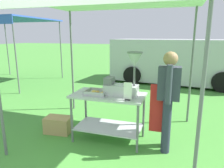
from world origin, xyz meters
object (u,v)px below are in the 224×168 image
Objects in this scene: stall_canopy at (110,2)px; donut_cart at (109,107)px; donut_tray at (97,93)px; donut_fryer at (124,80)px; menu_sign at (128,92)px; vendor at (168,97)px; supply_crate at (58,125)px; van_silver at (178,61)px; neighbour_tent at (6,21)px.

donut_cart is at bearing -90.00° from stall_canopy.
donut_cart is 0.32m from donut_tray.
stall_canopy is 3.99× the size of donut_fryer.
donut_fryer reaches higher than donut_tray.
vendor is at bearing 18.54° from menu_sign.
supply_crate is 5.77m from van_silver.
stall_canopy is 0.58× the size of van_silver.
neighbour_tent reaches higher than donut_tray.
menu_sign is at bearing -32.18° from neighbour_tent.
stall_canopy is 1.48m from menu_sign.
donut_cart is at bearing -101.62° from van_silver.
van_silver is at bearing 78.16° from stall_canopy.
supply_crate is at bearing -38.60° from neighbour_tent.
donut_tray is (-0.19, -0.16, -1.49)m from stall_canopy.
menu_sign is at bearing -161.46° from vendor.
van_silver is at bearing 76.54° from donut_tray.
stall_canopy reaches higher than van_silver.
stall_canopy is 1.75m from donut_cart.
vendor is (1.00, -0.02, 0.29)m from donut_cart.
supply_crate is at bearing -172.33° from stall_canopy.
van_silver reaches higher than donut_tray.
donut_tray is at bearing -171.75° from donut_fryer.
neighbour_tent is at bearing -162.24° from van_silver.
donut_tray is 0.13× the size of neighbour_tent.
menu_sign reaches higher than donut_cart.
donut_fryer is 5.35m from van_silver.
stall_canopy reaches higher than menu_sign.
donut_fryer is at bearing -18.00° from stall_canopy.
neighbour_tent is (-4.16, 3.32, 2.22)m from supply_crate.
donut_cart is 0.78× the size of vendor.
vendor reaches higher than donut_fryer.
donut_fryer is at bearing -30.98° from neighbour_tent.
donut_tray is 5.50m from van_silver.
menu_sign is at bearing -97.15° from van_silver.
neighbour_tent is (-5.18, 3.28, 1.76)m from donut_cart.
vendor is at bearing -1.31° from donut_cart.
donut_fryer is at bearing 117.63° from menu_sign.
neighbour_tent is at bearing 149.02° from donut_fryer.
donut_tray is 1.36× the size of menu_sign.
vendor is at bearing 1.73° from donut_tray.
donut_fryer is 0.46× the size of vendor.
donut_cart reaches higher than supply_crate.
van_silver is at bearing 81.24° from donut_fryer.
van_silver reaches higher than donut_fryer.
neighbour_tent is at bearing 147.82° from menu_sign.
donut_cart is at bearing 150.51° from menu_sign.
menu_sign is at bearing -7.46° from supply_crate.
neighbour_tent is at bearing 151.83° from vendor.
van_silver reaches higher than donut_cart.
menu_sign is at bearing -29.49° from donut_cart.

